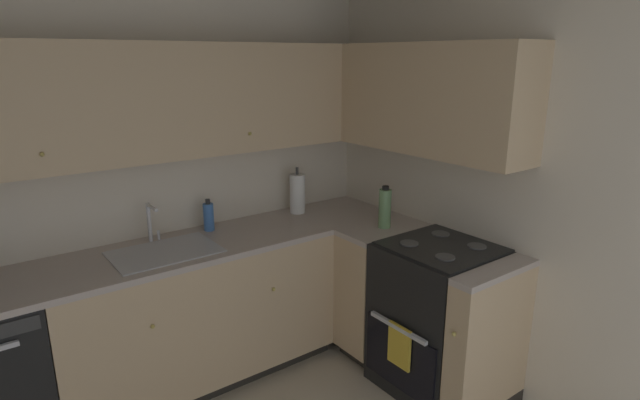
{
  "coord_description": "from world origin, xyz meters",
  "views": [
    {
      "loc": [
        -0.67,
        -1.46,
        2.01
      ],
      "look_at": [
        1.0,
        0.76,
        1.23
      ],
      "focal_mm": 28.78,
      "sensor_mm": 36.0,
      "label": 1
    }
  ],
  "objects_px": {
    "oil_bottle": "(385,208)",
    "soap_bottle": "(209,217)",
    "oven_range": "(438,316)",
    "paper_towel_roll": "(297,193)"
  },
  "relations": [
    {
      "from": "oil_bottle",
      "to": "soap_bottle",
      "type": "bearing_deg",
      "value": 146.24
    },
    {
      "from": "soap_bottle",
      "to": "oven_range",
      "type": "bearing_deg",
      "value": -48.92
    },
    {
      "from": "oven_range",
      "to": "soap_bottle",
      "type": "bearing_deg",
      "value": 131.08
    },
    {
      "from": "paper_towel_roll",
      "to": "oil_bottle",
      "type": "xyz_separation_m",
      "value": [
        0.27,
        -0.62,
        -0.01
      ]
    },
    {
      "from": "soap_bottle",
      "to": "paper_towel_roll",
      "type": "distance_m",
      "value": 0.68
    },
    {
      "from": "soap_bottle",
      "to": "paper_towel_roll",
      "type": "height_order",
      "value": "paper_towel_roll"
    },
    {
      "from": "oven_range",
      "to": "oil_bottle",
      "type": "height_order",
      "value": "oil_bottle"
    },
    {
      "from": "paper_towel_roll",
      "to": "soap_bottle",
      "type": "bearing_deg",
      "value": 178.32
    },
    {
      "from": "oven_range",
      "to": "soap_bottle",
      "type": "height_order",
      "value": "soap_bottle"
    },
    {
      "from": "soap_bottle",
      "to": "oil_bottle",
      "type": "distance_m",
      "value": 1.15
    }
  ]
}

